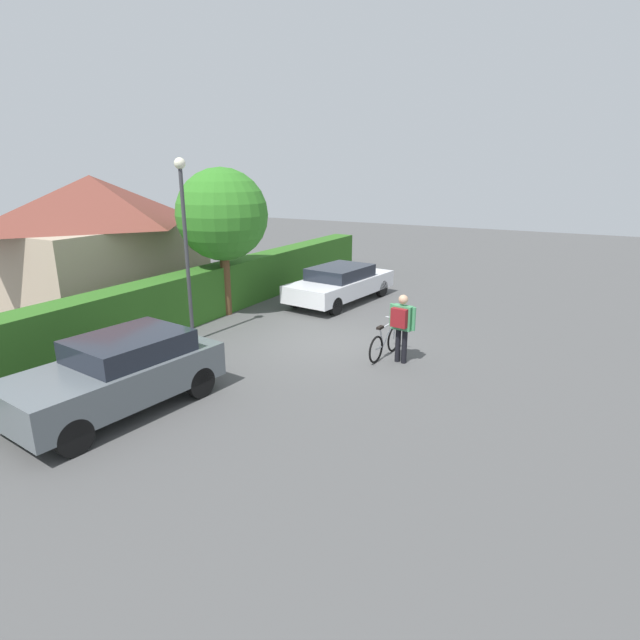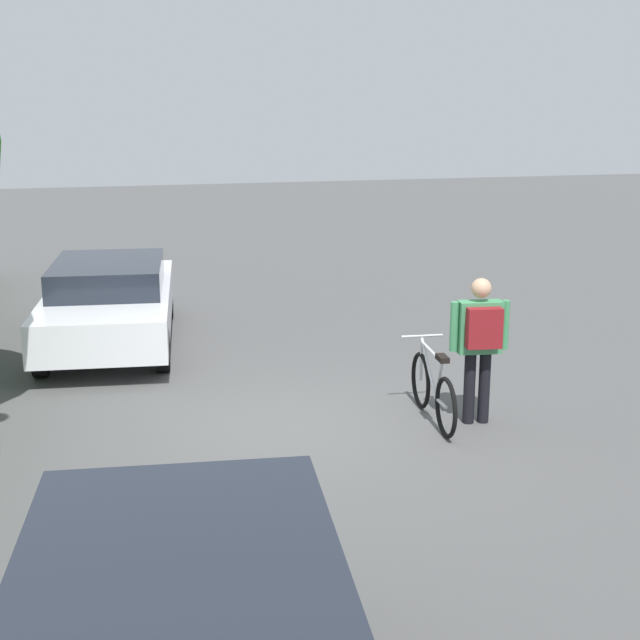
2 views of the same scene
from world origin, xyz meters
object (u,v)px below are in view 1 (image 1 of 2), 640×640
Objects in this scene: parked_car_far at (341,283)px; person_rider at (402,322)px; bicycle at (385,342)px; tree_kerbside at (222,215)px; parked_car_near at (119,373)px; street_lamp at (185,229)px.

parked_car_far is 5.97m from person_rider.
tree_kerbside is at bearing 78.64° from bicycle.
bicycle is at bearing -101.36° from tree_kerbside.
parked_car_near is 7.19m from tree_kerbside.
parked_car_near is 6.16m from bicycle.
street_lamp is at bearing 164.16° from parked_car_far.
parked_car_far is at bearing 38.03° from bicycle.
tree_kerbside is at bearing 21.58° from parked_car_near.
person_rider is 6.83m from tree_kerbside.
tree_kerbside is (6.31, 2.50, 2.37)m from parked_car_near.
person_rider is 5.96m from street_lamp.
bicycle is at bearing -33.46° from parked_car_near.
tree_kerbside is at bearing 18.72° from street_lamp.
parked_car_far is at bearing -38.16° from tree_kerbside.
parked_car_near reaches higher than parked_car_far.
street_lamp is (-1.18, 5.48, 2.01)m from person_rider.
parked_car_near is 0.91× the size of tree_kerbside.
parked_car_near is at bearing 142.04° from person_rider.
bicycle is at bearing 67.50° from person_rider.
parked_car_near is 0.87× the size of street_lamp.
street_lamp is (-5.72, 1.62, 2.35)m from parked_car_far.
parked_car_far is 2.80× the size of person_rider.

